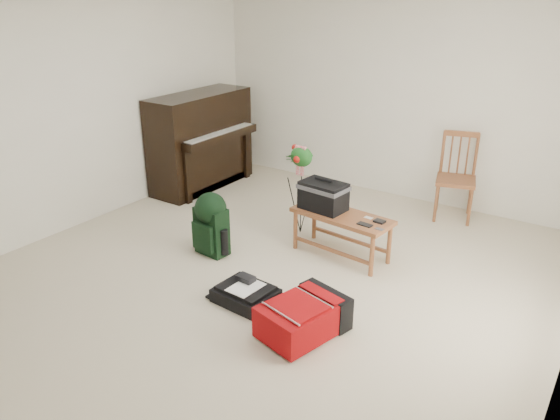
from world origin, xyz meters
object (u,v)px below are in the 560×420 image
Objects in this scene: dining_chair at (457,178)px; flower_stand at (301,190)px; red_suitcase at (306,314)px; piano at (202,143)px; green_backpack at (211,221)px; black_duffel at (246,294)px; bench at (328,202)px.

flower_stand is at bearing -148.14° from dining_chair.
flower_stand is (-1.03, 1.55, 0.34)m from red_suitcase.
dining_chair reaches higher than red_suitcase.
piano is at bearing 179.02° from dining_chair.
piano is 1.97× the size of red_suitcase.
green_backpack is at bearing -116.23° from flower_stand.
flower_stand is at bearing 107.98° from black_duffel.
flower_stand reaches higher than red_suitcase.
red_suitcase is 0.75× the size of flower_stand.
dining_chair is at bearing 58.77° from green_backpack.
bench is at bearing -18.64° from piano.
green_backpack is (-0.96, -0.68, -0.19)m from bench.
flower_stand reaches higher than black_duffel.
bench is at bearing -27.83° from flower_stand.
flower_stand reaches higher than green_backpack.
dining_chair is at bearing 14.83° from piano.
piano reaches higher than green_backpack.
red_suitcase is 0.67m from black_duffel.
red_suitcase is 1.46× the size of black_duffel.
black_duffel is (-0.88, -2.86, -0.41)m from dining_chair.
piano is 1.50× the size of dining_chair.
red_suitcase is at bearing -2.75° from black_duffel.
dining_chair is at bearing 76.60° from black_duffel.
red_suitcase is at bearing -35.55° from piano.
piano reaches higher than red_suitcase.
green_backpack is (-0.85, 0.54, 0.28)m from black_duffel.
green_backpack reaches higher than red_suitcase.
piano is 2.52m from bench.
piano is 2.88× the size of black_duffel.
piano is 3.63m from red_suitcase.
bench is at bearing 88.57° from black_duffel.
green_backpack is at bearing 171.70° from red_suitcase.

